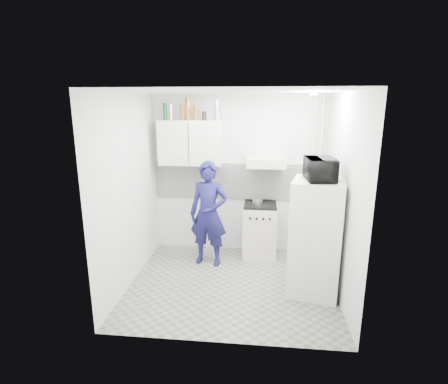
# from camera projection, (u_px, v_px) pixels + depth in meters

# --- Properties ---
(floor) EXTENTS (2.80, 2.80, 0.00)m
(floor) POSITION_uv_depth(u_px,v_px,m) (231.00, 284.00, 4.90)
(floor) COLOR gray
(floor) RESTS_ON ground
(ceiling) EXTENTS (2.80, 2.80, 0.00)m
(ceiling) POSITION_uv_depth(u_px,v_px,m) (233.00, 91.00, 4.25)
(ceiling) COLOR white
(ceiling) RESTS_ON wall_back
(wall_back) EXTENTS (2.80, 0.00, 2.80)m
(wall_back) POSITION_uv_depth(u_px,v_px,m) (238.00, 175.00, 5.78)
(wall_back) COLOR silver
(wall_back) RESTS_ON floor
(wall_left) EXTENTS (0.00, 2.60, 2.60)m
(wall_left) POSITION_uv_depth(u_px,v_px,m) (129.00, 191.00, 4.72)
(wall_left) COLOR silver
(wall_left) RESTS_ON floor
(wall_right) EXTENTS (0.00, 2.60, 2.60)m
(wall_right) POSITION_uv_depth(u_px,v_px,m) (342.00, 197.00, 4.44)
(wall_right) COLOR silver
(wall_right) RESTS_ON floor
(person) EXTENTS (0.65, 0.48, 1.62)m
(person) POSITION_uv_depth(u_px,v_px,m) (209.00, 214.00, 5.35)
(person) COLOR #151446
(person) RESTS_ON floor
(stove) EXTENTS (0.54, 0.54, 0.86)m
(stove) POSITION_uv_depth(u_px,v_px,m) (260.00, 231.00, 5.72)
(stove) COLOR beige
(stove) RESTS_ON floor
(fridge) EXTENTS (0.76, 0.76, 1.53)m
(fridge) POSITION_uv_depth(u_px,v_px,m) (316.00, 238.00, 4.52)
(fridge) COLOR silver
(fridge) RESTS_ON floor
(stove_top) EXTENTS (0.51, 0.51, 0.03)m
(stove_top) POSITION_uv_depth(u_px,v_px,m) (260.00, 205.00, 5.61)
(stove_top) COLOR black
(stove_top) RESTS_ON stove
(saucepan) EXTENTS (0.17, 0.17, 0.09)m
(saucepan) POSITION_uv_depth(u_px,v_px,m) (258.00, 201.00, 5.59)
(saucepan) COLOR silver
(saucepan) RESTS_ON stove_top
(microwave) EXTENTS (0.53, 0.38, 0.28)m
(microwave) POSITION_uv_depth(u_px,v_px,m) (320.00, 169.00, 4.30)
(microwave) COLOR black
(microwave) RESTS_ON fridge
(bottle_a) EXTENTS (0.06, 0.06, 0.26)m
(bottle_a) POSITION_uv_depth(u_px,v_px,m) (165.00, 111.00, 5.47)
(bottle_a) COLOR #144C1E
(bottle_a) RESTS_ON upper_cabinet
(bottle_b) EXTENTS (0.06, 0.06, 0.25)m
(bottle_b) POSITION_uv_depth(u_px,v_px,m) (171.00, 112.00, 5.47)
(bottle_b) COLOR silver
(bottle_b) RESTS_ON upper_cabinet
(bottle_c) EXTENTS (0.06, 0.06, 0.25)m
(bottle_c) POSITION_uv_depth(u_px,v_px,m) (182.00, 112.00, 5.45)
(bottle_c) COLOR brown
(bottle_c) RESTS_ON upper_cabinet
(bottle_d) EXTENTS (0.08, 0.08, 0.34)m
(bottle_d) POSITION_uv_depth(u_px,v_px,m) (188.00, 109.00, 5.43)
(bottle_d) COLOR brown
(bottle_d) RESTS_ON upper_cabinet
(canister_a) EXTENTS (0.09, 0.09, 0.23)m
(canister_a) POSITION_uv_depth(u_px,v_px,m) (196.00, 113.00, 5.43)
(canister_a) COLOR brown
(canister_a) RESTS_ON upper_cabinet
(canister_b) EXTENTS (0.07, 0.07, 0.14)m
(canister_b) POSITION_uv_depth(u_px,v_px,m) (204.00, 116.00, 5.43)
(canister_b) COLOR black
(canister_b) RESTS_ON upper_cabinet
(bottle_e) EXTENTS (0.08, 0.08, 0.31)m
(bottle_e) POSITION_uv_depth(u_px,v_px,m) (217.00, 110.00, 5.38)
(bottle_e) COLOR silver
(bottle_e) RESTS_ON upper_cabinet
(upper_cabinet) EXTENTS (1.00, 0.35, 0.70)m
(upper_cabinet) POSITION_uv_depth(u_px,v_px,m) (191.00, 143.00, 5.55)
(upper_cabinet) COLOR silver
(upper_cabinet) RESTS_ON wall_back
(range_hood) EXTENTS (0.60, 0.50, 0.14)m
(range_hood) POSITION_uv_depth(u_px,v_px,m) (266.00, 162.00, 5.43)
(range_hood) COLOR beige
(range_hood) RESTS_ON wall_back
(backsplash) EXTENTS (2.74, 0.03, 0.60)m
(backsplash) POSITION_uv_depth(u_px,v_px,m) (238.00, 181.00, 5.79)
(backsplash) COLOR white
(backsplash) RESTS_ON wall_back
(pipe_a) EXTENTS (0.05, 0.05, 2.60)m
(pipe_a) POSITION_uv_depth(u_px,v_px,m) (319.00, 178.00, 5.57)
(pipe_a) COLOR beige
(pipe_a) RESTS_ON floor
(pipe_b) EXTENTS (0.04, 0.04, 2.60)m
(pipe_b) POSITION_uv_depth(u_px,v_px,m) (311.00, 178.00, 5.59)
(pipe_b) COLOR beige
(pipe_b) RESTS_ON floor
(ceiling_spot_fixture) EXTENTS (0.10, 0.10, 0.02)m
(ceiling_spot_fixture) POSITION_uv_depth(u_px,v_px,m) (314.00, 94.00, 4.35)
(ceiling_spot_fixture) COLOR white
(ceiling_spot_fixture) RESTS_ON ceiling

